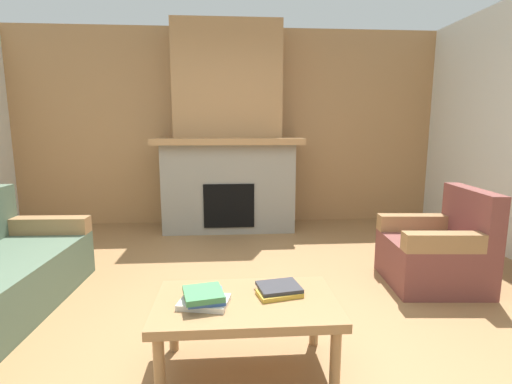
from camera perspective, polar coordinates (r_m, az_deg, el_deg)
name	(u,v)px	position (r m, az deg, el deg)	size (l,w,h in m)	color
ground	(230,323)	(2.85, -3.90, -19.02)	(9.00, 9.00, 0.00)	olive
wall_back_wood_panel	(228,128)	(5.50, -4.24, 9.52)	(6.00, 0.12, 2.70)	#A87A4C
fireplace	(228,142)	(5.13, -4.21, 7.42)	(1.90, 0.82, 2.70)	gray
armchair	(438,252)	(3.72, 25.56, -8.05)	(0.82, 0.82, 0.85)	brown
coffee_table	(246,309)	(2.20, -1.52, -17.15)	(1.00, 0.60, 0.43)	#997047
book_stack_near_edge	(204,298)	(2.13, -7.82, -15.44)	(0.29, 0.26, 0.08)	beige
book_stack_center	(279,290)	(2.24, 3.43, -14.46)	(0.27, 0.25, 0.05)	gold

